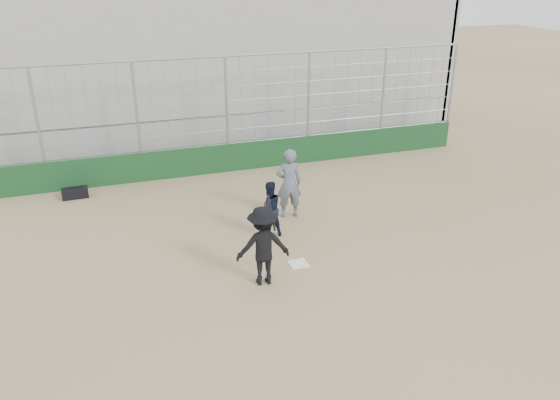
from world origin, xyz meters
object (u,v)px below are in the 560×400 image
object	(u,v)px
catcher_crouched	(269,219)
umpire	(289,187)
batter_at_plate	(263,246)
equipment_bag	(75,193)

from	to	relation	value
catcher_crouched	umpire	xyz separation A→B (m)	(0.95, 1.09, 0.38)
batter_at_plate	equipment_bag	size ratio (longest dim) A/B	2.56
umpire	batter_at_plate	bearing A→B (deg)	66.33
batter_at_plate	catcher_crouched	distance (m)	2.28
catcher_crouched	equipment_bag	distance (m)	6.74
equipment_bag	umpire	bearing A→B (deg)	-30.31
catcher_crouched	umpire	bearing A→B (deg)	49.03
catcher_crouched	umpire	world-z (taller)	umpire
catcher_crouched	equipment_bag	xyz separation A→B (m)	(-4.96, 4.55, -0.38)
batter_at_plate	catcher_crouched	xyz separation A→B (m)	(0.82, 2.09, -0.40)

